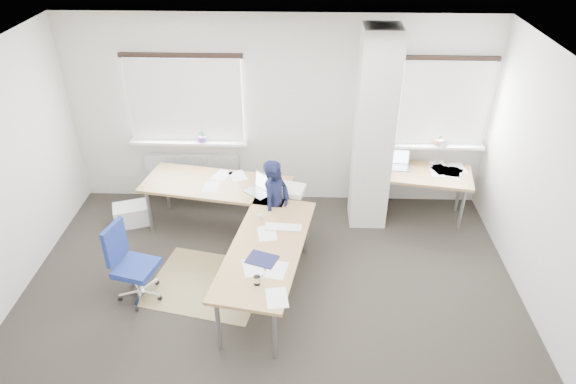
{
  "coord_description": "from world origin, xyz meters",
  "views": [
    {
      "loc": [
        0.37,
        -4.28,
        4.31
      ],
      "look_at": [
        0.19,
        0.9,
        1.08
      ],
      "focal_mm": 32.0,
      "sensor_mm": 36.0,
      "label": 1
    }
  ],
  "objects_px": {
    "desk_side": "(420,174)",
    "task_chair": "(136,278)",
    "desk_main": "(244,214)",
    "person": "(276,207)"
  },
  "relations": [
    {
      "from": "desk_side",
      "to": "task_chair",
      "type": "distance_m",
      "value": 4.07
    },
    {
      "from": "desk_main",
      "to": "desk_side",
      "type": "bearing_deg",
      "value": 34.51
    },
    {
      "from": "person",
      "to": "desk_side",
      "type": "bearing_deg",
      "value": -38.78
    },
    {
      "from": "task_chair",
      "to": "person",
      "type": "distance_m",
      "value": 1.91
    },
    {
      "from": "desk_side",
      "to": "person",
      "type": "xyz_separation_m",
      "value": [
        -2.01,
        -0.87,
        -0.02
      ]
    },
    {
      "from": "desk_main",
      "to": "person",
      "type": "distance_m",
      "value": 0.45
    },
    {
      "from": "task_chair",
      "to": "desk_side",
      "type": "bearing_deg",
      "value": 42.01
    },
    {
      "from": "desk_main",
      "to": "desk_side",
      "type": "distance_m",
      "value": 2.63
    },
    {
      "from": "desk_main",
      "to": "task_chair",
      "type": "xyz_separation_m",
      "value": [
        -1.21,
        -0.75,
        -0.42
      ]
    },
    {
      "from": "desk_main",
      "to": "person",
      "type": "relative_size",
      "value": 2.24
    }
  ]
}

